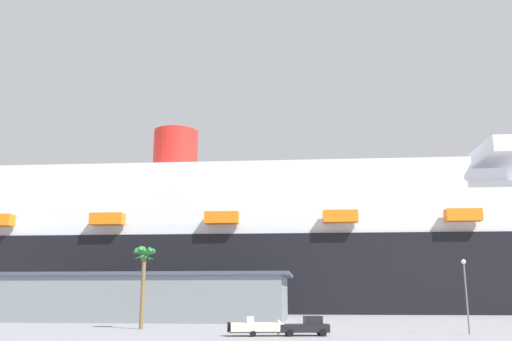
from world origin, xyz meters
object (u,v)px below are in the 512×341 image
(palm_tree, at_px, (144,261))
(parked_car_yellow_taxi, at_px, (28,315))
(small_boat_on_trailer, at_px, (261,327))
(street_lamp, at_px, (466,286))
(pickup_truck, at_px, (306,326))
(cruise_ship, at_px, (284,251))

(palm_tree, bearing_deg, parked_car_yellow_taxi, 140.43)
(small_boat_on_trailer, height_order, street_lamp, street_lamp)
(parked_car_yellow_taxi, bearing_deg, small_boat_on_trailer, -37.16)
(pickup_truck, bearing_deg, small_boat_on_trailer, -171.60)
(pickup_truck, height_order, street_lamp, street_lamp)
(street_lamp, bearing_deg, palm_tree, 171.15)
(small_boat_on_trailer, distance_m, parked_car_yellow_taxi, 55.75)
(cruise_ship, xyz_separation_m, palm_tree, (-17.96, -69.11, -6.53))
(cruise_ship, height_order, street_lamp, cruise_ship)
(small_boat_on_trailer, xyz_separation_m, street_lamp, (24.51, 4.56, 4.68))
(pickup_truck, xyz_separation_m, small_boat_on_trailer, (-5.19, -0.77, -0.08))
(cruise_ship, bearing_deg, pickup_truck, -86.93)
(cruise_ship, distance_m, street_lamp, 79.80)
(cruise_ship, relative_size, small_boat_on_trailer, 30.78)
(small_boat_on_trailer, relative_size, parked_car_yellow_taxi, 1.83)
(small_boat_on_trailer, bearing_deg, street_lamp, 10.54)
(cruise_ship, height_order, pickup_truck, cruise_ship)
(cruise_ship, distance_m, pickup_truck, 80.81)
(street_lamp, bearing_deg, pickup_truck, -168.89)
(parked_car_yellow_taxi, bearing_deg, street_lamp, -22.90)
(pickup_truck, relative_size, parked_car_yellow_taxi, 1.38)
(parked_car_yellow_taxi, bearing_deg, pickup_truck, -33.55)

